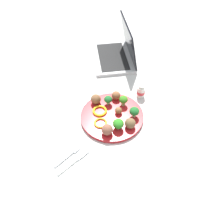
# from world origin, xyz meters

# --- Properties ---
(ground_plane) EXTENTS (4.00, 4.00, 0.00)m
(ground_plane) POSITION_xyz_m (0.00, 0.00, 0.00)
(ground_plane) COLOR #B2B2AD
(plate) EXTENTS (0.28, 0.28, 0.02)m
(plate) POSITION_xyz_m (0.00, 0.00, 0.01)
(plate) COLOR red
(plate) RESTS_ON ground_plane
(broccoli_floret_mid_right) EXTENTS (0.04, 0.04, 0.05)m
(broccoli_floret_mid_right) POSITION_xyz_m (0.06, -0.07, 0.05)
(broccoli_floret_mid_right) COLOR #9CC183
(broccoli_floret_mid_right) RESTS_ON plate
(broccoli_floret_center) EXTENTS (0.04, 0.04, 0.05)m
(broccoli_floret_center) POSITION_xyz_m (0.08, 0.01, 0.05)
(broccoli_floret_center) COLOR #8EB86D
(broccoli_floret_center) RESTS_ON plate
(broccoli_floret_back_left) EXTENTS (0.04, 0.04, 0.05)m
(broccoli_floret_back_left) POSITION_xyz_m (0.04, 0.06, 0.04)
(broccoli_floret_back_left) COLOR #94C57B
(broccoli_floret_back_left) RESTS_ON plate
(broccoli_floret_front_left) EXTENTS (0.05, 0.05, 0.05)m
(broccoli_floret_front_left) POSITION_xyz_m (-0.03, -0.07, 0.05)
(broccoli_floret_front_left) COLOR #A8D083
(broccoli_floret_front_left) RESTS_ON plate
(meatball_mid_left) EXTENTS (0.03, 0.03, 0.03)m
(meatball_mid_left) POSITION_xyz_m (0.03, -0.01, 0.03)
(meatball_mid_left) COLOR brown
(meatball_mid_left) RESTS_ON plate
(meatball_far_rim) EXTENTS (0.05, 0.05, 0.05)m
(meatball_far_rim) POSITION_xyz_m (-0.00, 0.11, 0.04)
(meatball_far_rim) COLOR brown
(meatball_far_rim) RESTS_ON plate
(meatball_center) EXTENTS (0.05, 0.05, 0.05)m
(meatball_center) POSITION_xyz_m (-0.08, -0.06, 0.04)
(meatball_center) COLOR brown
(meatball_center) RESTS_ON plate
(meatball_back_left) EXTENTS (0.05, 0.05, 0.05)m
(meatball_back_left) POSITION_xyz_m (0.01, -0.10, 0.04)
(meatball_back_left) COLOR brown
(meatball_back_left) RESTS_ON plate
(meatball_back_right) EXTENTS (0.04, 0.04, 0.04)m
(meatball_back_right) POSITION_xyz_m (0.09, 0.06, 0.04)
(meatball_back_right) COLOR brown
(meatball_back_right) RESTS_ON plate
(pepper_ring_center) EXTENTS (0.08, 0.08, 0.01)m
(pepper_ring_center) POSITION_xyz_m (-0.07, -0.00, 0.02)
(pepper_ring_center) COLOR yellow
(pepper_ring_center) RESTS_ON plate
(pepper_ring_mid_left) EXTENTS (0.09, 0.09, 0.01)m
(pepper_ring_mid_left) POSITION_xyz_m (-0.03, 0.05, 0.02)
(pepper_ring_mid_left) COLOR yellow
(pepper_ring_mid_left) RESTS_ON plate
(napkin) EXTENTS (0.18, 0.13, 0.01)m
(napkin) POSITION_xyz_m (-0.26, -0.04, 0.00)
(napkin) COLOR white
(napkin) RESTS_ON ground_plane
(fork) EXTENTS (0.12, 0.02, 0.01)m
(fork) POSITION_xyz_m (-0.26, -0.02, 0.01)
(fork) COLOR silver
(fork) RESTS_ON napkin
(knife) EXTENTS (0.15, 0.02, 0.01)m
(knife) POSITION_xyz_m (-0.26, -0.06, 0.01)
(knife) COLOR white
(knife) RESTS_ON napkin
(yogurt_bottle) EXTENTS (0.04, 0.04, 0.07)m
(yogurt_bottle) POSITION_xyz_m (0.20, -0.00, 0.03)
(yogurt_bottle) COLOR white
(yogurt_bottle) RESTS_ON ground_plane
(laptop) EXTENTS (0.37, 0.39, 0.21)m
(laptop) POSITION_xyz_m (0.34, 0.30, 0.04)
(laptop) COLOR #BABABA
(laptop) RESTS_ON ground_plane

